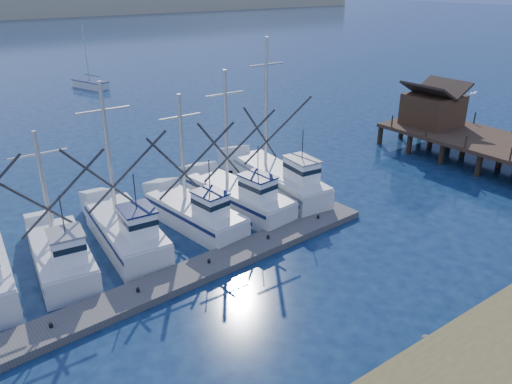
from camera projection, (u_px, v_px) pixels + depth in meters
ground at (357, 294)px, 23.69m from camera, size 500.00×500.00×0.00m
floating_dock at (138, 295)px, 23.25m from camera, size 29.38×3.86×0.39m
timber_pier at (468, 127)px, 40.48m from camera, size 7.00×20.00×8.00m
trawler_fleet at (96, 240)px, 26.51m from camera, size 29.00×9.25×10.34m
sailboat_near at (90, 84)px, 66.86m from camera, size 3.54×5.79×8.10m
flying_gull at (472, 94)px, 35.21m from camera, size 1.17×0.21×0.21m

